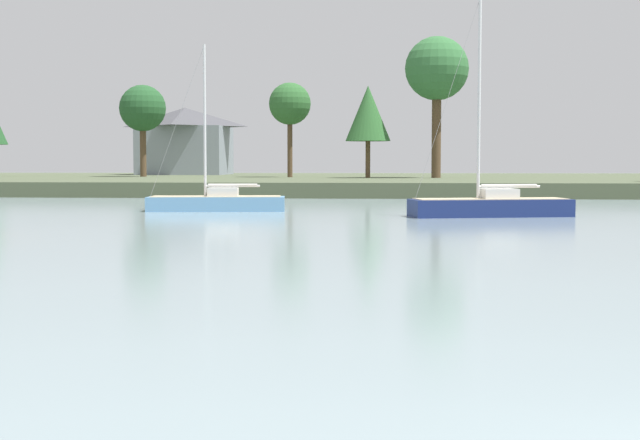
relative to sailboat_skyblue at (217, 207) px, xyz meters
The scene contains 8 objects.
far_shore_bank 45.15m from the sailboat_skyblue, 73.02° to the left, with size 178.15×53.34×1.11m, color #4C563D.
sailboat_skyblue is the anchor object (origin of this frame).
sailboat_navy 14.48m from the sailboat_skyblue, 14.64° to the right, with size 7.96×3.80×10.96m.
shore_tree_inland_c 37.30m from the sailboat_skyblue, 79.07° to the left, with size 4.14×4.14×8.43m.
shore_tree_center_right 44.05m from the sailboat_skyblue, 110.73° to the left, with size 4.56×4.56×9.03m.
shore_tree_center 40.26m from the sailboat_skyblue, 70.11° to the left, with size 5.81×5.81×12.89m.
shore_tree_left 39.89m from the sailboat_skyblue, 90.88° to the left, with size 4.02×4.02×9.02m.
cottage_eastern 58.00m from the sailboat_skyblue, 104.73° to the left, with size 10.41×9.74×7.68m.
Camera 1 is at (-3.74, -6.95, 2.65)m, focal length 51.08 mm.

